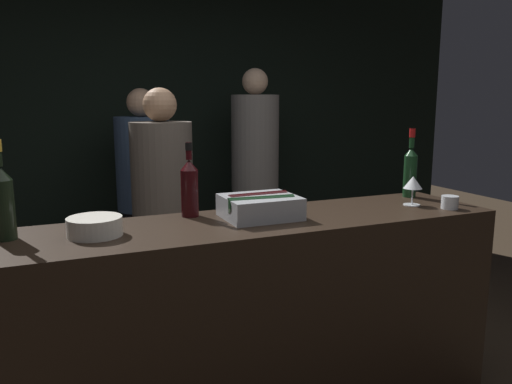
{
  "coord_description": "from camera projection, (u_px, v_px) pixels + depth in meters",
  "views": [
    {
      "loc": [
        -0.85,
        -1.69,
        1.59
      ],
      "look_at": [
        0.0,
        0.3,
        1.19
      ],
      "focal_mm": 35.0,
      "sensor_mm": 36.0,
      "label": 1
    }
  ],
  "objects": [
    {
      "name": "wall_back_chalkboard",
      "position": [
        147.0,
        123.0,
        4.35
      ],
      "size": [
        6.4,
        0.06,
        2.8
      ],
      "color": "black",
      "rests_on": "ground_plane"
    },
    {
      "name": "bar_counter",
      "position": [
        258.0,
        333.0,
        2.29
      ],
      "size": [
        2.24,
        0.55,
        1.07
      ],
      "color": "black",
      "rests_on": "ground_plane"
    },
    {
      "name": "ice_bin_with_bottles",
      "position": [
        260.0,
        206.0,
        2.23
      ],
      "size": [
        0.33,
        0.28,
        0.11
      ],
      "color": "#9EA0A5",
      "rests_on": "bar_counter"
    },
    {
      "name": "bowl_white",
      "position": [
        95.0,
        226.0,
        1.93
      ],
      "size": [
        0.21,
        0.21,
        0.07
      ],
      "color": "silver",
      "rests_on": "bar_counter"
    },
    {
      "name": "wine_glass",
      "position": [
        413.0,
        184.0,
        2.49
      ],
      "size": [
        0.09,
        0.09,
        0.15
      ],
      "color": "silver",
      "rests_on": "bar_counter"
    },
    {
      "name": "candle_votive",
      "position": [
        450.0,
        202.0,
        2.42
      ],
      "size": [
        0.08,
        0.08,
        0.06
      ],
      "color": "silver",
      "rests_on": "bar_counter"
    },
    {
      "name": "red_wine_bottle_burgundy",
      "position": [
        410.0,
        169.0,
        2.7
      ],
      "size": [
        0.07,
        0.07,
        0.37
      ],
      "color": "#143319",
      "rests_on": "bar_counter"
    },
    {
      "name": "champagne_bottle",
      "position": [
        2.0,
        201.0,
        1.86
      ],
      "size": [
        0.09,
        0.09,
        0.38
      ],
      "color": "black",
      "rests_on": "bar_counter"
    },
    {
      "name": "red_wine_bottle_black_foil",
      "position": [
        190.0,
        186.0,
        2.24
      ],
      "size": [
        0.08,
        0.08,
        0.34
      ],
      "color": "black",
      "rests_on": "bar_counter"
    },
    {
      "name": "person_in_hoodie",
      "position": [
        144.0,
        189.0,
        3.83
      ],
      "size": [
        0.41,
        0.41,
        1.69
      ],
      "rotation": [
        0.0,
        0.0,
        0.29
      ],
      "color": "black",
      "rests_on": "ground_plane"
    },
    {
      "name": "person_blond_tee",
      "position": [
        163.0,
        206.0,
        3.2
      ],
      "size": [
        0.39,
        0.39,
        1.67
      ],
      "rotation": [
        0.0,
        0.0,
        -0.7
      ],
      "color": "black",
      "rests_on": "ground_plane"
    },
    {
      "name": "person_grey_polo",
      "position": [
        255.0,
        170.0,
        4.12
      ],
      "size": [
        0.39,
        0.39,
        1.85
      ],
      "rotation": [
        0.0,
        0.0,
        2.78
      ],
      "color": "black",
      "rests_on": "ground_plane"
    }
  ]
}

